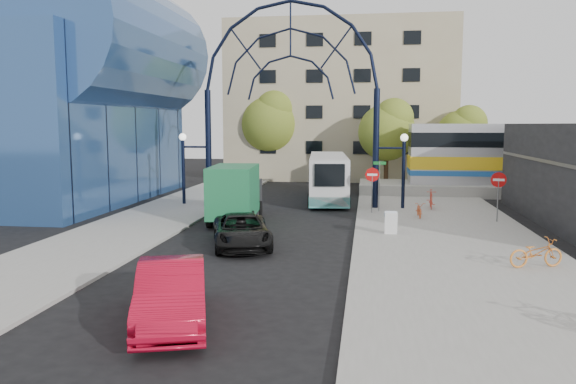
# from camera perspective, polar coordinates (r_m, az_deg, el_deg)

# --- Properties ---
(ground) EXTENTS (120.00, 120.00, 0.00)m
(ground) POSITION_cam_1_polar(r_m,az_deg,el_deg) (20.07, -5.25, -7.45)
(ground) COLOR black
(ground) RESTS_ON ground
(sidewalk_east) EXTENTS (8.00, 56.00, 0.12)m
(sidewalk_east) POSITION_cam_1_polar(r_m,az_deg,el_deg) (23.69, 16.41, -5.33)
(sidewalk_east) COLOR gray
(sidewalk_east) RESTS_ON ground
(plaza_west) EXTENTS (5.00, 50.00, 0.12)m
(plaza_west) POSITION_cam_1_polar(r_m,az_deg,el_deg) (27.68, -15.57, -3.56)
(plaza_west) COLOR gray
(plaza_west) RESTS_ON ground
(gateway_arch) EXTENTS (13.64, 0.44, 12.10)m
(gateway_arch) POSITION_cam_1_polar(r_m,az_deg,el_deg) (33.41, 0.25, 13.07)
(gateway_arch) COLOR black
(gateway_arch) RESTS_ON ground
(stop_sign) EXTENTS (0.80, 0.07, 2.50)m
(stop_sign) POSITION_cam_1_polar(r_m,az_deg,el_deg) (31.05, 8.55, 1.33)
(stop_sign) COLOR slate
(stop_sign) RESTS_ON sidewalk_east
(do_not_enter_sign) EXTENTS (0.76, 0.07, 2.48)m
(do_not_enter_sign) POSITION_cam_1_polar(r_m,az_deg,el_deg) (29.78, 20.59, 0.70)
(do_not_enter_sign) COLOR slate
(do_not_enter_sign) RESTS_ON sidewalk_east
(street_name_sign) EXTENTS (0.70, 0.70, 2.80)m
(street_name_sign) POSITION_cam_1_polar(r_m,az_deg,el_deg) (31.65, 9.27, 1.67)
(street_name_sign) COLOR slate
(street_name_sign) RESTS_ON sidewalk_east
(sandwich_board) EXTENTS (0.55, 0.61, 0.99)m
(sandwich_board) POSITION_cam_1_polar(r_m,az_deg,el_deg) (25.27, 10.42, -2.83)
(sandwich_board) COLOR white
(sandwich_board) RESTS_ON sidewalk_east
(transit_hall) EXTENTS (16.50, 18.00, 14.50)m
(transit_hall) POSITION_cam_1_polar(r_m,az_deg,el_deg) (39.32, -22.50, 8.91)
(transit_hall) COLOR navy
(transit_hall) RESTS_ON ground
(apartment_block) EXTENTS (20.00, 12.10, 14.00)m
(apartment_block) POSITION_cam_1_polar(r_m,az_deg,el_deg) (53.98, 5.45, 9.03)
(apartment_block) COLOR tan
(apartment_block) RESTS_ON ground
(tree_north_a) EXTENTS (4.48, 4.48, 7.00)m
(tree_north_a) POSITION_cam_1_polar(r_m,az_deg,el_deg) (44.87, 10.17, 6.33)
(tree_north_a) COLOR #382314
(tree_north_a) RESTS_ON ground
(tree_north_b) EXTENTS (5.12, 5.12, 8.00)m
(tree_north_b) POSITION_cam_1_polar(r_m,az_deg,el_deg) (49.56, -1.70, 7.24)
(tree_north_b) COLOR #382314
(tree_north_b) RESTS_ON ground
(tree_north_c) EXTENTS (4.16, 4.16, 6.50)m
(tree_north_c) POSITION_cam_1_polar(r_m,az_deg,el_deg) (47.46, 17.37, 5.75)
(tree_north_c) COLOR #382314
(tree_north_c) RESTS_ON ground
(city_bus) EXTENTS (3.26, 10.80, 2.92)m
(city_bus) POSITION_cam_1_polar(r_m,az_deg,el_deg) (37.23, 4.09, 1.59)
(city_bus) COLOR silver
(city_bus) RESTS_ON ground
(green_truck) EXTENTS (2.58, 5.91, 2.91)m
(green_truck) POSITION_cam_1_polar(r_m,az_deg,el_deg) (28.78, -5.31, -0.14)
(green_truck) COLOR black
(green_truck) RESTS_ON ground
(black_suv) EXTENTS (3.46, 5.22, 1.33)m
(black_suv) POSITION_cam_1_polar(r_m,az_deg,el_deg) (22.88, -4.73, -3.95)
(black_suv) COLOR black
(black_suv) RESTS_ON ground
(red_sedan) EXTENTS (2.98, 4.98, 1.55)m
(red_sedan) POSITION_cam_1_polar(r_m,az_deg,el_deg) (14.48, -11.77, -10.06)
(red_sedan) COLOR #AE0A23
(red_sedan) RESTS_ON ground
(bike_near_a) EXTENTS (0.57, 1.53, 0.80)m
(bike_near_a) POSITION_cam_1_polar(r_m,az_deg,el_deg) (30.15, 13.19, -1.76)
(bike_near_a) COLOR #DF5D2C
(bike_near_a) RESTS_ON sidewalk_east
(bike_near_b) EXTENTS (0.63, 1.85, 1.10)m
(bike_near_b) POSITION_cam_1_polar(r_m,az_deg,el_deg) (33.39, 14.32, -0.71)
(bike_near_b) COLOR red
(bike_near_b) RESTS_ON sidewalk_east
(bike_far_a) EXTENTS (2.03, 1.19, 1.01)m
(bike_far_a) POSITION_cam_1_polar(r_m,az_deg,el_deg) (20.94, 23.89, -5.66)
(bike_far_a) COLOR orange
(bike_far_a) RESTS_ON sidewalk_east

